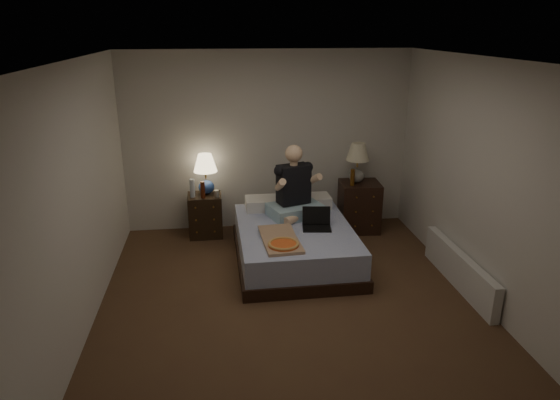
{
  "coord_description": "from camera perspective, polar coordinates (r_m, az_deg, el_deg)",
  "views": [
    {
      "loc": [
        -0.7,
        -4.58,
        2.79
      ],
      "look_at": [
        0.0,
        0.9,
        0.85
      ],
      "focal_mm": 32.0,
      "sensor_mm": 36.0,
      "label": 1
    }
  ],
  "objects": [
    {
      "name": "beer_bottle_left",
      "position": [
        6.76,
        -8.82,
        1.16
      ],
      "size": [
        0.06,
        0.06,
        0.23
      ],
      "primitive_type": "cylinder",
      "color": "#4E1C0B",
      "rests_on": "nightstand_left"
    },
    {
      "name": "person",
      "position": [
        6.3,
        1.77,
        2.1
      ],
      "size": [
        0.79,
        0.7,
        0.93
      ],
      "primitive_type": null,
      "rotation": [
        0.0,
        0.0,
        0.32
      ],
      "color": "black",
      "rests_on": "bed"
    },
    {
      "name": "ceiling",
      "position": [
        4.64,
        1.47,
        15.77
      ],
      "size": [
        4.0,
        4.5,
        0.0
      ],
      "primitive_type": "cube",
      "rotation": [
        3.14,
        0.0,
        0.0
      ],
      "color": "white",
      "rests_on": "ground"
    },
    {
      "name": "wall_front",
      "position": [
        2.88,
        8.22,
        -13.18
      ],
      "size": [
        4.0,
        0.0,
        2.5
      ],
      "primitive_type": "cube",
      "rotation": [
        -1.57,
        0.0,
        0.0
      ],
      "color": "beige",
      "rests_on": "ground"
    },
    {
      "name": "beer_bottle_right",
      "position": [
        6.91,
        8.28,
        2.58
      ],
      "size": [
        0.06,
        0.06,
        0.23
      ],
      "primitive_type": "cylinder",
      "color": "#53300B",
      "rests_on": "nightstand_right"
    },
    {
      "name": "lamp_right",
      "position": [
        7.01,
        8.82,
        4.2
      ],
      "size": [
        0.35,
        0.35,
        0.56
      ],
      "primitive_type": null,
      "rotation": [
        0.0,
        0.0,
        0.11
      ],
      "color": "gray",
      "rests_on": "nightstand_right"
    },
    {
      "name": "nightstand_left",
      "position": [
        7.01,
        -8.53,
        -1.72
      ],
      "size": [
        0.46,
        0.42,
        0.59
      ],
      "primitive_type": "cube",
      "rotation": [
        0.0,
        0.0,
        0.02
      ],
      "color": "black",
      "rests_on": "floor"
    },
    {
      "name": "nightstand_right",
      "position": [
        7.18,
        9.03,
        -0.73
      ],
      "size": [
        0.57,
        0.52,
        0.71
      ],
      "primitive_type": "cube",
      "rotation": [
        0.0,
        0.0,
        -0.06
      ],
      "color": "black",
      "rests_on": "floor"
    },
    {
      "name": "laptop",
      "position": [
        6.03,
        4.25,
        -2.25
      ],
      "size": [
        0.37,
        0.32,
        0.24
      ],
      "primitive_type": null,
      "rotation": [
        0.0,
        0.0,
        -0.13
      ],
      "color": "black",
      "rests_on": "bed"
    },
    {
      "name": "bed",
      "position": [
        6.21,
        1.7,
        -5.03
      ],
      "size": [
        1.39,
        1.84,
        0.46
      ],
      "primitive_type": "cube",
      "rotation": [
        0.0,
        0.0,
        0.01
      ],
      "color": "#5163A2",
      "rests_on": "floor"
    },
    {
      "name": "soda_can",
      "position": [
        6.77,
        -7.27,
        0.7
      ],
      "size": [
        0.07,
        0.07,
        0.1
      ],
      "primitive_type": "cylinder",
      "color": "#BBBAB5",
      "rests_on": "nightstand_left"
    },
    {
      "name": "wall_left",
      "position": [
        5.0,
        -21.94,
        -0.02
      ],
      "size": [
        0.0,
        4.5,
        2.5
      ],
      "primitive_type": "cube",
      "rotation": [
        1.57,
        0.0,
        1.57
      ],
      "color": "beige",
      "rests_on": "ground"
    },
    {
      "name": "wall_back",
      "position": [
        7.04,
        -1.41,
        6.7
      ],
      "size": [
        4.0,
        0.0,
        2.5
      ],
      "primitive_type": "cube",
      "rotation": [
        1.57,
        0.0,
        0.0
      ],
      "color": "beige",
      "rests_on": "ground"
    },
    {
      "name": "water_bottle",
      "position": [
        6.82,
        -9.98,
        1.35
      ],
      "size": [
        0.07,
        0.07,
        0.25
      ],
      "primitive_type": "cylinder",
      "color": "silver",
      "rests_on": "nightstand_left"
    },
    {
      "name": "wall_right",
      "position": [
        5.54,
        22.28,
        1.72
      ],
      "size": [
        0.0,
        4.5,
        2.5
      ],
      "primitive_type": "cube",
      "rotation": [
        1.57,
        0.0,
        -1.57
      ],
      "color": "beige",
      "rests_on": "ground"
    },
    {
      "name": "pizza_box",
      "position": [
        5.53,
        0.4,
        -5.17
      ],
      "size": [
        0.45,
        0.79,
        0.08
      ],
      "primitive_type": null,
      "rotation": [
        0.0,
        0.0,
        0.07
      ],
      "color": "tan",
      "rests_on": "bed"
    },
    {
      "name": "floor",
      "position": [
        5.41,
        1.24,
        -11.71
      ],
      "size": [
        4.0,
        4.5,
        0.0
      ],
      "primitive_type": "cube",
      "color": "#523A23",
      "rests_on": "ground"
    },
    {
      "name": "radiator",
      "position": [
        5.99,
        19.8,
        -7.51
      ],
      "size": [
        0.1,
        1.6,
        0.4
      ],
      "primitive_type": "cube",
      "color": "silver",
      "rests_on": "floor"
    },
    {
      "name": "lamp_left",
      "position": [
        6.88,
        -8.49,
        2.94
      ],
      "size": [
        0.36,
        0.36,
        0.56
      ],
      "primitive_type": null,
      "rotation": [
        0.0,
        0.0,
        -0.12
      ],
      "color": "#284793",
      "rests_on": "nightstand_left"
    }
  ]
}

